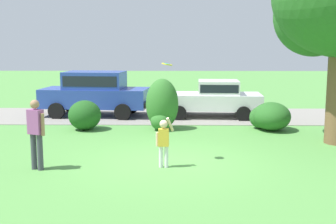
% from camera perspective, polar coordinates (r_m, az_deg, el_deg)
% --- Properties ---
extents(ground_plane, '(80.00, 80.00, 0.00)m').
position_cam_1_polar(ground_plane, '(11.54, 0.28, -6.54)').
color(ground_plane, '#518E42').
extents(driveway_strip, '(28.00, 4.40, 0.02)m').
position_cam_1_polar(driveway_strip, '(18.78, 0.52, -0.51)').
color(driveway_strip, gray).
rests_on(driveway_strip, ground).
extents(shrub_near_tree, '(1.17, 1.21, 1.07)m').
position_cam_1_polar(shrub_near_tree, '(15.99, -10.86, -0.40)').
color(shrub_near_tree, '#1E511C').
rests_on(shrub_near_tree, ground).
extents(shrub_centre_left, '(1.18, 1.16, 1.84)m').
position_cam_1_polar(shrub_centre_left, '(15.74, -0.79, 0.72)').
color(shrub_centre_left, '#33702B').
rests_on(shrub_centre_left, ground).
extents(shrub_centre, '(1.42, 1.55, 1.01)m').
position_cam_1_polar(shrub_centre, '(16.13, 13.11, -0.59)').
color(shrub_centre, '#286023').
rests_on(shrub_centre, ground).
extents(parked_sedan, '(4.49, 2.27, 1.56)m').
position_cam_1_polar(parked_sedan, '(18.55, 5.92, 1.94)').
color(parked_sedan, white).
rests_on(parked_sedan, ground).
extents(parked_suv, '(4.84, 2.41, 1.92)m').
position_cam_1_polar(parked_suv, '(18.94, -9.53, 2.70)').
color(parked_suv, '#28429E').
rests_on(parked_suv, ground).
extents(child_thrower, '(0.46, 0.26, 1.29)m').
position_cam_1_polar(child_thrower, '(10.86, -0.57, -3.62)').
color(child_thrower, white).
rests_on(child_thrower, ground).
extents(frisbee, '(0.28, 0.28, 0.08)m').
position_cam_1_polar(frisbee, '(11.17, -0.14, 6.28)').
color(frisbee, yellow).
extents(adult_onlooker, '(0.49, 0.35, 1.74)m').
position_cam_1_polar(adult_onlooker, '(11.10, -16.91, -2.34)').
color(adult_onlooker, '#3F3F4C').
rests_on(adult_onlooker, ground).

